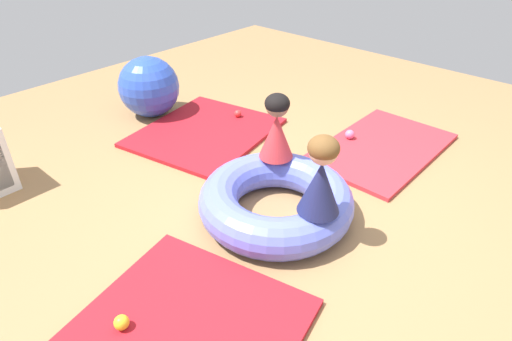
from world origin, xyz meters
The scene contains 10 objects.
ground_plane centered at (0.00, 0.00, 0.00)m, with size 8.00×8.00×0.00m, color #9E7549.
gym_mat_far_right centered at (0.43, 1.45, 0.02)m, with size 1.35×1.17×0.04m, color #B21923.
gym_mat_near_left centered at (1.35, -0.05, 0.02)m, with size 1.46×0.91×0.04m, color red.
inflatable_cushion centered at (-0.11, 0.06, 0.15)m, with size 1.15×1.15×0.30m, color #6070E5.
child_in_navy centered at (-0.16, -0.34, 0.56)m, with size 0.30×0.30×0.55m.
child_in_red centered at (0.19, 0.32, 0.55)m, with size 0.31×0.31×0.53m.
play_ball_pink centered at (1.27, 0.27, 0.09)m, with size 0.09×0.09×0.09m, color pink.
play_ball_yellow centered at (-1.48, 0.02, 0.08)m, with size 0.09×0.09×0.09m, color yellow.
play_ball_red centered at (0.89, 1.42, 0.08)m, with size 0.08×0.08×0.08m, color red.
exercise_ball_large centered at (0.36, 2.23, 0.32)m, with size 0.65×0.65×0.65m, color blue.
Camera 1 is at (-2.13, -1.57, 2.07)m, focal length 30.36 mm.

